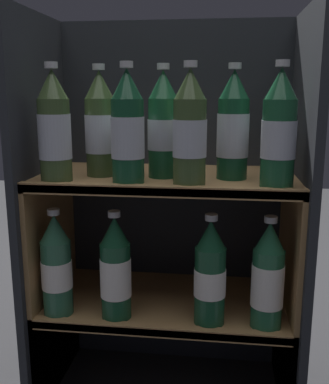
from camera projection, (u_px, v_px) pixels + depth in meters
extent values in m
cube|color=#23262B|center=(174.00, 200.00, 1.32)|extent=(0.68, 0.02, 1.00)
cube|color=#23262B|center=(45.00, 212.00, 1.19)|extent=(0.02, 0.37, 1.00)
cube|color=#23262B|center=(298.00, 221.00, 1.11)|extent=(0.02, 0.37, 1.00)
cube|color=#9E7547|center=(167.00, 301.00, 1.20)|extent=(0.64, 0.33, 0.02)
cube|color=#9E7547|center=(159.00, 331.00, 1.05)|extent=(0.64, 0.02, 0.03)
cube|color=#9E7547|center=(58.00, 340.00, 1.27)|extent=(0.01, 0.33, 0.26)
cube|color=#9E7547|center=(283.00, 356.00, 1.19)|extent=(0.01, 0.33, 0.26)
cube|color=#9E7547|center=(167.00, 178.00, 1.13)|extent=(0.64, 0.33, 0.02)
cube|color=#9E7547|center=(158.00, 191.00, 0.98)|extent=(0.64, 0.02, 0.03)
cube|color=#9E7547|center=(54.00, 284.00, 1.23)|extent=(0.01, 0.33, 0.59)
cube|color=#9E7547|center=(287.00, 297.00, 1.16)|extent=(0.01, 0.33, 0.59)
cylinder|color=#384C28|center=(55.00, 141.00, 1.03)|extent=(0.07, 0.07, 0.19)
cylinder|color=#ADB2C1|center=(55.00, 137.00, 1.02)|extent=(0.08, 0.08, 0.10)
cone|color=#384C28|center=(52.00, 84.00, 1.00)|extent=(0.07, 0.07, 0.07)
cylinder|color=#B7B7BC|center=(51.00, 65.00, 0.99)|extent=(0.03, 0.03, 0.01)
cylinder|color=#144228|center=(128.00, 142.00, 1.00)|extent=(0.07, 0.07, 0.19)
cylinder|color=#ADB2C1|center=(128.00, 137.00, 1.00)|extent=(0.08, 0.08, 0.09)
cone|color=#144228|center=(127.00, 84.00, 0.98)|extent=(0.07, 0.07, 0.07)
cylinder|color=#B7B7BC|center=(126.00, 64.00, 0.97)|extent=(0.03, 0.03, 0.01)
cylinder|color=#384C28|center=(190.00, 143.00, 0.99)|extent=(0.07, 0.07, 0.19)
cylinder|color=#ADB2C1|center=(190.00, 138.00, 0.99)|extent=(0.08, 0.08, 0.08)
cone|color=#384C28|center=(190.00, 83.00, 0.96)|extent=(0.07, 0.07, 0.07)
cylinder|color=#B7B7BC|center=(191.00, 64.00, 0.95)|extent=(0.03, 0.03, 0.01)
cylinder|color=#194C2D|center=(278.00, 144.00, 0.96)|extent=(0.07, 0.07, 0.19)
cylinder|color=#ADB2C1|center=(279.00, 139.00, 0.96)|extent=(0.08, 0.08, 0.08)
cone|color=#194C2D|center=(282.00, 83.00, 0.94)|extent=(0.07, 0.07, 0.07)
cylinder|color=#B7B7BC|center=(283.00, 63.00, 0.93)|extent=(0.03, 0.03, 0.01)
cylinder|color=#384C28|center=(101.00, 138.00, 1.10)|extent=(0.07, 0.07, 0.19)
cylinder|color=#ADB2C1|center=(101.00, 134.00, 1.09)|extent=(0.08, 0.08, 0.09)
cone|color=#384C28|center=(99.00, 84.00, 1.07)|extent=(0.07, 0.07, 0.07)
cylinder|color=#B7B7BC|center=(99.00, 67.00, 1.06)|extent=(0.03, 0.03, 0.01)
cylinder|color=#194C2D|center=(163.00, 138.00, 1.08)|extent=(0.07, 0.07, 0.19)
cylinder|color=#ADB2C1|center=(163.00, 134.00, 1.07)|extent=(0.08, 0.08, 0.07)
cone|color=#194C2D|center=(163.00, 84.00, 1.05)|extent=(0.07, 0.07, 0.07)
cylinder|color=#B7B7BC|center=(163.00, 66.00, 1.04)|extent=(0.03, 0.03, 0.01)
cylinder|color=#144228|center=(233.00, 139.00, 1.06)|extent=(0.07, 0.07, 0.19)
cylinder|color=#ADB2C1|center=(233.00, 135.00, 1.05)|extent=(0.08, 0.08, 0.10)
cone|color=#144228|center=(234.00, 84.00, 1.03)|extent=(0.07, 0.07, 0.07)
cylinder|color=#B7B7BC|center=(235.00, 66.00, 1.02)|extent=(0.03, 0.03, 0.01)
cylinder|color=#285B42|center=(57.00, 278.00, 1.10)|extent=(0.07, 0.07, 0.19)
cylinder|color=white|center=(57.00, 274.00, 1.10)|extent=(0.08, 0.08, 0.07)
cone|color=#285B42|center=(54.00, 228.00, 1.07)|extent=(0.07, 0.07, 0.07)
cylinder|color=#B7B7BC|center=(53.00, 212.00, 1.06)|extent=(0.03, 0.03, 0.01)
cylinder|color=#144228|center=(116.00, 281.00, 1.08)|extent=(0.07, 0.07, 0.19)
cylinder|color=white|center=(116.00, 277.00, 1.08)|extent=(0.08, 0.08, 0.10)
cone|color=#144228|center=(115.00, 230.00, 1.05)|extent=(0.07, 0.07, 0.07)
cylinder|color=#B7B7BC|center=(114.00, 214.00, 1.05)|extent=(0.03, 0.03, 0.01)
cylinder|color=#144228|center=(210.00, 286.00, 1.05)|extent=(0.07, 0.07, 0.19)
cylinder|color=white|center=(210.00, 282.00, 1.05)|extent=(0.08, 0.08, 0.07)
cone|color=#144228|center=(211.00, 234.00, 1.03)|extent=(0.07, 0.07, 0.07)
cylinder|color=#B7B7BC|center=(211.00, 217.00, 1.02)|extent=(0.03, 0.03, 0.01)
cylinder|color=#1E5638|center=(267.00, 289.00, 1.04)|extent=(0.07, 0.07, 0.19)
cylinder|color=white|center=(267.00, 285.00, 1.04)|extent=(0.08, 0.08, 0.10)
cone|color=#1E5638|center=(270.00, 236.00, 1.01)|extent=(0.07, 0.07, 0.07)
cylinder|color=#B7B7BC|center=(271.00, 219.00, 1.00)|extent=(0.03, 0.03, 0.01)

